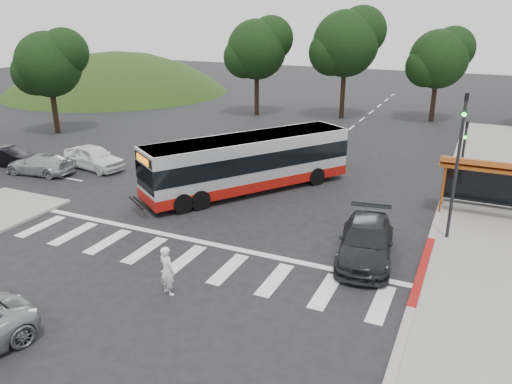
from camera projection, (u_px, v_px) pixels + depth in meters
The scene contains 19 objects.
ground at pixel (239, 216), 24.75m from camera, with size 140.00×140.00×0.00m, color black.
sidewalk_east at pixel (484, 196), 27.25m from camera, with size 4.00×40.00×0.12m, color gray.
curb_east at pixel (446, 191), 28.03m from camera, with size 0.30×40.00×0.15m, color #9E9991.
curb_east_red at pixel (422, 270), 19.49m from camera, with size 0.32×6.00×0.15m, color maroon.
hillside_nw at pixel (118, 92), 62.91m from camera, with size 44.00×44.00×10.00m, color #203812.
crosswalk_ladder at pixel (185, 259), 20.47m from camera, with size 18.00×2.60×0.01m, color silver.
bus_shelter at pixel (486, 170), 24.08m from camera, with size 4.20×1.60×2.86m.
traffic_signal_ne_tall at pixel (458, 156), 20.94m from camera, with size 0.18×0.37×6.50m.
traffic_signal_ne_short at pixel (464, 149), 27.40m from camera, with size 0.18×0.37×4.00m.
tree_north_a at pixel (347, 42), 45.41m from camera, with size 6.60×6.15×10.17m.
tree_north_b at pixel (439, 58), 44.42m from camera, with size 5.72×5.33×8.43m.
tree_north_c at pixel (258, 48), 47.05m from camera, with size 6.16×5.74×9.30m.
tree_west_a at pixel (50, 63), 40.00m from camera, with size 5.72×5.33×8.43m.
transit_bus at pixel (249, 164), 27.84m from camera, with size 2.61×12.04×3.11m, color silver, non-canonical shape.
pedestrian at pixel (167, 271), 17.67m from camera, with size 0.68×0.45×1.87m, color white.
dark_sedan at pixel (366, 241), 20.32m from camera, with size 2.12×5.22×1.52m, color black.
west_car_white at pixel (94, 157), 32.01m from camera, with size 1.80×4.47×1.52m, color white.
west_car_black at pixel (10, 157), 32.68m from camera, with size 1.30×3.73×1.23m, color black.
west_car_silver at pixel (40, 164), 31.01m from camera, with size 1.77×4.35×1.26m, color #ACB0B2.
Camera 1 is at (10.28, -20.42, 9.58)m, focal length 35.00 mm.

